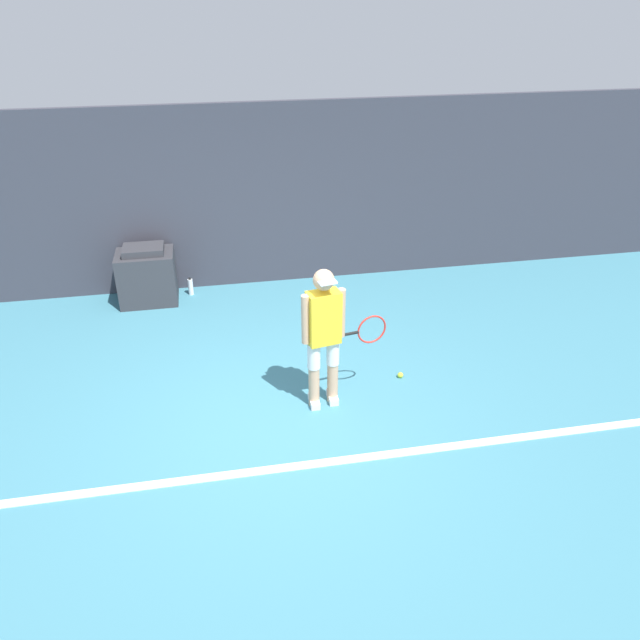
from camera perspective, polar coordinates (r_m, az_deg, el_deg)
The scene contains 7 objects.
ground_plane at distance 6.77m, azimuth -3.52°, elevation -9.28°, with size 24.00×24.00×0.00m, color teal.
back_wall at distance 9.31m, azimuth -6.70°, elevation 11.03°, with size 24.00×0.10×2.69m.
court_baseline at distance 6.22m, azimuth -2.63°, elevation -13.28°, with size 21.60×0.10×0.01m.
tennis_player at distance 6.55m, azimuth 0.45°, elevation -1.15°, with size 0.96×0.32×1.62m.
tennis_ball at distance 7.48m, azimuth 7.36°, elevation -5.01°, with size 0.07×0.07×0.07m.
covered_chair at distance 9.32m, azimuth -15.53°, elevation 3.92°, with size 0.81×0.58×0.85m.
water_bottle at distance 9.48m, azimuth -11.74°, elevation 3.00°, with size 0.07×0.07×0.27m.
Camera 1 is at (-0.57, -5.29, 4.19)m, focal length 35.00 mm.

